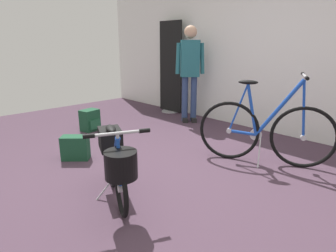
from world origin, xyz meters
The scene contains 8 objects.
ground_plane centered at (0.00, 0.00, 0.00)m, with size 8.21×8.21×0.00m, color #473342.
back_wall centered at (0.00, 2.46, 1.45)m, with size 8.21×0.10×2.90m, color white.
floor_banner_stand centered at (-2.10, 2.23, 0.81)m, with size 0.60×0.36×1.79m.
folding_bike_foreground centered at (0.11, -0.58, 0.39)m, with size 0.94×0.59×0.72m.
display_bike_left centered at (0.57, 1.17, 0.40)m, with size 1.39×0.77×1.07m.
visitor_near_wall centered at (-1.34, 1.97, 0.96)m, with size 0.39×0.42×1.67m.
backpack_on_floor centered at (-2.04, 0.36, 0.17)m, with size 0.28×0.31×0.35m.
handbag_on_floor centered at (-1.08, -0.39, 0.15)m, with size 0.34×0.35×0.30m.
Camera 1 is at (2.12, -1.88, 1.39)m, focal length 30.98 mm.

